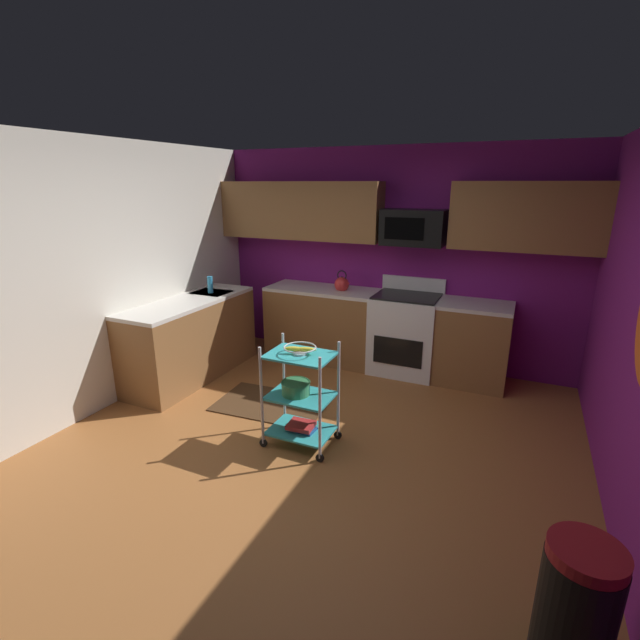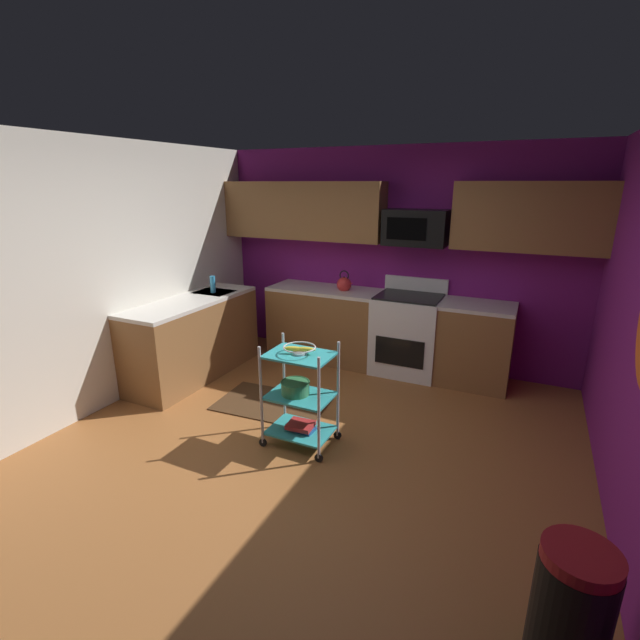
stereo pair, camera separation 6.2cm
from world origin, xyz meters
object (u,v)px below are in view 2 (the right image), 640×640
(fruit_bowl, at_px, (300,349))
(book_stack, at_px, (301,426))
(trash_can, at_px, (570,611))
(dish_soap_bottle, at_px, (213,284))
(microwave, at_px, (416,228))
(oven_range, at_px, (407,333))
(kettle, at_px, (344,284))
(mixing_bowl_large, at_px, (295,387))
(rolling_cart, at_px, (300,395))

(fruit_bowl, height_order, book_stack, fruit_bowl)
(trash_can, bearing_deg, dish_soap_bottle, 148.39)
(microwave, xyz_separation_m, fruit_bowl, (-0.41, -2.05, -0.82))
(oven_range, height_order, kettle, kettle)
(microwave, bearing_deg, mixing_bowl_large, -102.44)
(kettle, relative_size, dish_soap_bottle, 1.32)
(fruit_bowl, bearing_deg, book_stack, 90.00)
(book_stack, xyz_separation_m, kettle, (-0.41, 1.94, 0.84))
(book_stack, height_order, trash_can, trash_can)
(oven_range, bearing_deg, kettle, -179.73)
(fruit_bowl, height_order, kettle, kettle)
(fruit_bowl, distance_m, trash_can, 2.38)
(fruit_bowl, relative_size, trash_can, 0.41)
(microwave, bearing_deg, kettle, -172.43)
(oven_range, distance_m, fruit_bowl, 2.03)
(rolling_cart, bearing_deg, microwave, 78.78)
(dish_soap_bottle, bearing_deg, microwave, 22.21)
(trash_can, bearing_deg, fruit_bowl, 149.63)
(microwave, distance_m, rolling_cart, 2.43)
(fruit_bowl, bearing_deg, dish_soap_bottle, 147.04)
(microwave, height_order, rolling_cart, microwave)
(rolling_cart, xyz_separation_m, book_stack, (0.00, 0.00, -0.29))
(kettle, bearing_deg, oven_range, 0.27)
(rolling_cart, height_order, trash_can, rolling_cart)
(rolling_cart, distance_m, book_stack, 0.29)
(microwave, distance_m, mixing_bowl_large, 2.41)
(rolling_cart, bearing_deg, dish_soap_bottle, 147.04)
(oven_range, distance_m, dish_soap_bottle, 2.39)
(rolling_cart, relative_size, trash_can, 1.39)
(rolling_cart, distance_m, dish_soap_bottle, 2.20)
(fruit_bowl, distance_m, dish_soap_bottle, 2.13)
(microwave, xyz_separation_m, trash_can, (1.59, -3.22, -1.37))
(microwave, bearing_deg, fruit_bowl, -101.22)
(microwave, bearing_deg, book_stack, -101.22)
(mixing_bowl_large, relative_size, trash_can, 0.38)
(oven_range, xyz_separation_m, trash_can, (1.59, -3.12, -0.15))
(microwave, xyz_separation_m, kettle, (-0.82, -0.11, -0.70))
(oven_range, xyz_separation_m, microwave, (-0.00, 0.10, 1.22))
(oven_range, bearing_deg, book_stack, -101.82)
(rolling_cart, relative_size, mixing_bowl_large, 3.63)
(microwave, bearing_deg, trash_can, -63.72)
(oven_range, relative_size, mixing_bowl_large, 4.37)
(microwave, relative_size, dish_soap_bottle, 3.50)
(mixing_bowl_large, bearing_deg, oven_range, 76.90)
(microwave, height_order, fruit_bowl, microwave)
(fruit_bowl, bearing_deg, mixing_bowl_large, 180.00)
(microwave, relative_size, rolling_cart, 0.77)
(oven_range, bearing_deg, dish_soap_bottle, -160.18)
(oven_range, height_order, book_stack, oven_range)
(oven_range, xyz_separation_m, book_stack, (-0.41, -1.95, -0.32))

